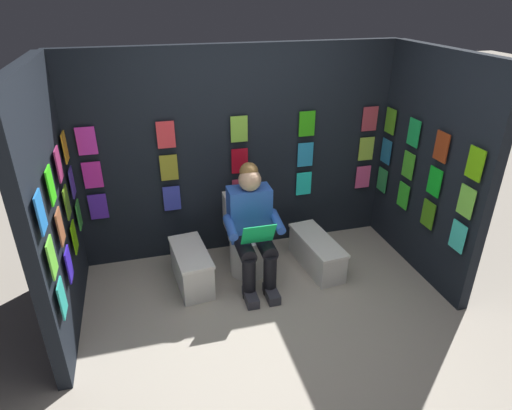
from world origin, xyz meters
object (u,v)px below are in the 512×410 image
at_px(comic_longbox_near, 192,267).
at_px(comic_longbox_far, 317,253).
at_px(person_reading, 252,227).
at_px(toilet, 247,240).

height_order(comic_longbox_near, comic_longbox_far, comic_longbox_near).
relative_size(comic_longbox_near, comic_longbox_far, 0.87).
bearing_deg(person_reading, toilet, -89.94).
xyz_separation_m(comic_longbox_near, comic_longbox_far, (-1.28, 0.03, -0.03)).
distance_m(person_reading, comic_longbox_near, 0.72).
distance_m(toilet, comic_longbox_near, 0.62).
relative_size(toilet, comic_longbox_near, 1.11).
bearing_deg(comic_longbox_near, comic_longbox_far, 172.91).
xyz_separation_m(toilet, person_reading, (0.00, 0.23, 0.27)).
distance_m(comic_longbox_near, comic_longbox_far, 1.28).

